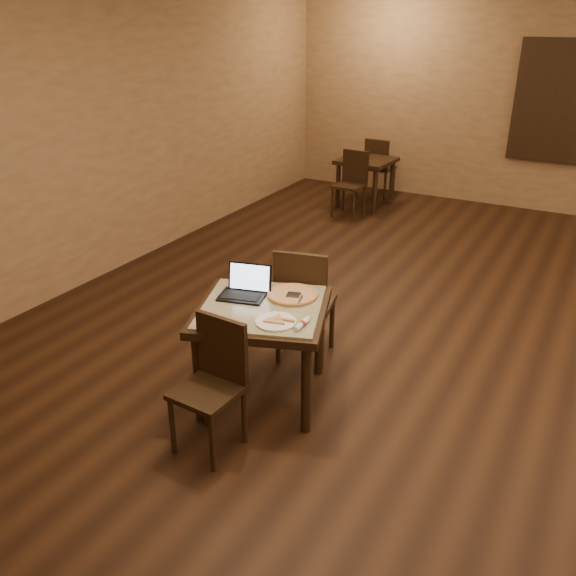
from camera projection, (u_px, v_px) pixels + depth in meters
The scene contains 16 objects.
ground at pixel (456, 372), 4.98m from camera, with size 10.00×10.00×0.00m, color black.
wall_back at pixel (565, 106), 8.33m from camera, with size 8.00×0.02×3.00m, color #99704D.
wall_left at pixel (77, 141), 6.11m from camera, with size 0.02×10.00×3.00m, color #99704D.
tiled_table at pixel (262, 319), 4.41m from camera, with size 1.17×1.17×0.76m.
chair_main_near at pixel (214, 377), 3.98m from camera, with size 0.42×0.42×0.91m.
chair_main_far at pixel (303, 299), 4.93m from camera, with size 0.51×0.51×1.00m.
laptop at pixel (246, 287), 4.51m from camera, with size 0.38×0.34×0.23m.
plate at pixel (276, 322), 4.13m from camera, with size 0.28×0.28×0.02m, color white.
pizza_slice at pixel (276, 320), 4.12m from camera, with size 0.18×0.18×0.02m, color beige, non-canonical shape.
pizza_pan at pixel (292, 296), 4.51m from camera, with size 0.38×0.38×0.01m, color silver.
pizza_whole at pixel (292, 294), 4.50m from camera, with size 0.38×0.38×0.03m.
spatula at pixel (293, 295), 4.47m from camera, with size 0.10×0.24×0.01m, color silver.
napkin_roll at pixel (302, 324), 4.07m from camera, with size 0.04×0.18×0.04m.
other_table_b at pixel (366, 167), 9.00m from camera, with size 0.79×0.79×0.70m.
other_table_b_chair_near at pixel (352, 180), 8.61m from camera, with size 0.41×0.41×0.91m.
other_table_b_chair_far at pixel (378, 164), 9.46m from camera, with size 0.41×0.41×0.91m.
Camera 1 is at (0.84, -4.38, 2.70)m, focal length 38.00 mm.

